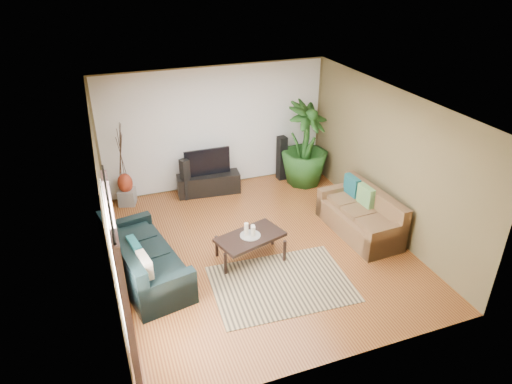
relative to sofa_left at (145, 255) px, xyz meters
name	(u,v)px	position (x,y,z in m)	size (l,w,h in m)	color
floor	(260,248)	(2.02, 0.11, -0.42)	(5.50, 5.50, 0.00)	#965827
ceiling	(260,103)	(2.02, 0.11, 2.28)	(5.50, 5.50, 0.00)	white
wall_back	(216,128)	(2.02, 2.86, 0.93)	(5.00, 5.00, 0.00)	brown
wall_front	(343,280)	(2.02, -2.64, 0.93)	(5.00, 5.00, 0.00)	brown
wall_left	(105,207)	(-0.48, 0.11, 0.92)	(5.50, 5.50, 0.00)	brown
wall_right	(387,160)	(4.52, 0.11, 0.92)	(5.50, 5.50, 0.00)	brown
backwall_panel	(216,128)	(2.02, 2.85, 0.93)	(4.90, 4.90, 0.00)	white
window_pane	(115,265)	(-0.46, -1.49, 0.97)	(1.80, 1.80, 0.00)	white
curtain_near	(129,321)	(-0.41, -2.24, 0.72)	(0.08, 0.35, 2.20)	gray
curtain_far	(116,248)	(-0.41, -0.74, 0.72)	(0.08, 0.35, 2.20)	gray
curtain_rod	(108,199)	(-0.41, -1.49, 1.87)	(0.03, 0.03, 1.90)	black
sofa_left	(145,255)	(0.00, 0.00, 0.00)	(2.08, 0.89, 0.85)	black
sofa_right	(360,213)	(3.97, -0.04, 0.00)	(1.79, 0.81, 0.85)	brown
area_rug	(281,284)	(2.00, -0.95, -0.42)	(2.19, 1.55, 0.01)	tan
coffee_table	(250,247)	(1.76, -0.12, -0.19)	(1.14, 0.62, 0.47)	black
candle_tray	(250,235)	(1.76, -0.12, 0.05)	(0.35, 0.35, 0.02)	gray
candle_tall	(246,229)	(1.70, -0.09, 0.17)	(0.07, 0.07, 0.23)	#F0E1CB
candle_mid	(253,231)	(1.80, -0.16, 0.14)	(0.07, 0.07, 0.18)	#EDE2C8
candle_short	(253,229)	(1.83, -0.06, 0.13)	(0.07, 0.07, 0.14)	beige
tv_stand	(209,184)	(1.71, 2.48, -0.20)	(1.36, 0.41, 0.45)	black
television	(207,162)	(1.71, 2.50, 0.32)	(0.99, 0.05, 0.59)	black
speaker_left	(186,179)	(1.20, 2.42, 0.03)	(0.16, 0.18, 0.91)	black
speaker_right	(282,158)	(3.50, 2.61, 0.10)	(0.19, 0.21, 1.04)	black
potted_plant	(305,145)	(3.91, 2.25, 0.52)	(1.05, 1.05, 1.88)	#1C4517
plant_pot	(304,177)	(3.91, 2.25, -0.29)	(0.35, 0.35, 0.27)	black
pedestal	(127,197)	(-0.03, 2.61, -0.26)	(0.34, 0.34, 0.34)	gray
vase	(125,183)	(-0.03, 2.61, 0.06)	(0.31, 0.31, 0.43)	#98321B
side_table	(129,252)	(-0.23, 0.43, -0.19)	(0.45, 0.45, 0.47)	brown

